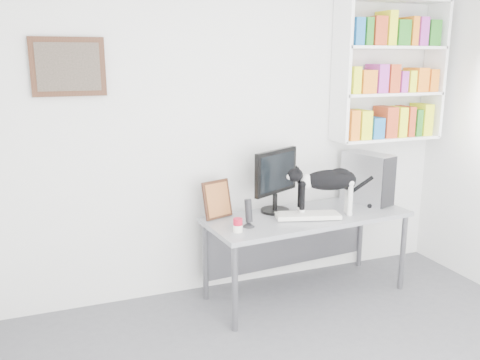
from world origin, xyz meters
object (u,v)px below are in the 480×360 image
(monitor, at_px, (275,181))
(cat, at_px, (327,192))
(leaning_print, at_px, (217,199))
(soup_can, at_px, (238,225))
(bookshelf, at_px, (390,71))
(desk, at_px, (306,255))
(speaker, at_px, (249,213))
(keyboard, at_px, (308,215))
(pc_tower, at_px, (367,178))

(monitor, distance_m, cat, 0.43)
(leaning_print, xyz_separation_m, soup_can, (0.03, -0.39, -0.11))
(bookshelf, bearing_deg, desk, -163.21)
(monitor, height_order, soup_can, monitor)
(cat, bearing_deg, leaning_print, 178.13)
(bookshelf, xyz_separation_m, soup_can, (-1.62, -0.47, -1.09))
(bookshelf, distance_m, desk, 1.79)
(monitor, distance_m, speaker, 0.47)
(monitor, relative_size, keyboard, 1.05)
(monitor, bearing_deg, pc_tower, -29.15)
(keyboard, bearing_deg, speaker, -160.60)
(speaker, distance_m, cat, 0.72)
(desk, relative_size, keyboard, 3.30)
(speaker, relative_size, soup_can, 2.16)
(bookshelf, height_order, desk, bookshelf)
(bookshelf, height_order, leaning_print, bookshelf)
(desk, bearing_deg, leaning_print, 159.73)
(bookshelf, xyz_separation_m, speaker, (-1.50, -0.39, -1.03))
(bookshelf, xyz_separation_m, desk, (-0.93, -0.28, -1.50))
(pc_tower, distance_m, cat, 0.57)
(monitor, relative_size, pc_tower, 1.21)
(bookshelf, xyz_separation_m, pc_tower, (-0.27, -0.14, -0.92))
(keyboard, relative_size, soup_can, 4.95)
(speaker, bearing_deg, cat, -3.26)
(bookshelf, height_order, cat, bookshelf)
(keyboard, bearing_deg, desk, 77.32)
(pc_tower, bearing_deg, cat, -176.56)
(soup_can, height_order, cat, cat)
(desk, xyz_separation_m, soup_can, (-0.69, -0.19, 0.40))
(speaker, xyz_separation_m, soup_can, (-0.12, -0.08, -0.06))
(pc_tower, bearing_deg, leaning_print, 159.96)
(desk, xyz_separation_m, leaning_print, (-0.72, 0.20, 0.51))
(monitor, xyz_separation_m, speaker, (-0.35, -0.28, -0.16))
(speaker, distance_m, leaning_print, 0.34)
(pc_tower, relative_size, soup_can, 4.28)
(bookshelf, relative_size, pc_tower, 2.79)
(pc_tower, distance_m, speaker, 1.27)
(keyboard, distance_m, leaning_print, 0.74)
(desk, relative_size, monitor, 3.14)
(pc_tower, distance_m, soup_can, 1.41)
(bookshelf, relative_size, soup_can, 11.95)
(speaker, xyz_separation_m, cat, (0.71, 0.05, 0.09))
(speaker, distance_m, soup_can, 0.16)
(bookshelf, distance_m, leaning_print, 1.93)
(desk, distance_m, soup_can, 0.82)
(bookshelf, height_order, pc_tower, bookshelf)
(monitor, bearing_deg, speaker, -169.23)
(speaker, relative_size, cat, 0.35)
(bookshelf, xyz_separation_m, monitor, (-1.15, -0.11, -0.87))
(desk, bearing_deg, pc_tower, 7.32)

